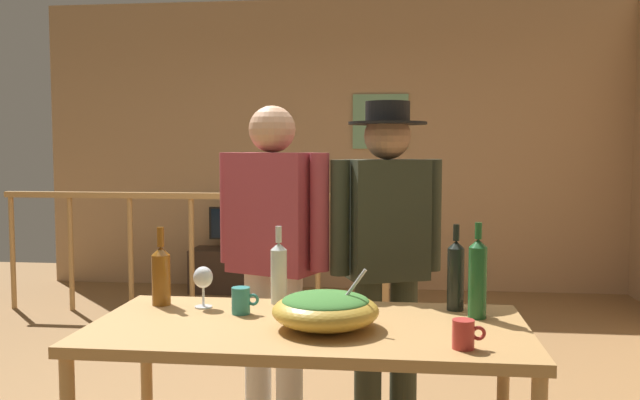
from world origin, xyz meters
TOP-DOWN VIEW (x-y plane):
  - back_wall at (0.00, 3.34)m, footprint 5.84×0.10m
  - framed_picture at (0.49, 3.28)m, footprint 0.54×0.03m
  - stair_railing at (-0.57, 2.07)m, footprint 3.31×0.10m
  - tv_console at (-0.88, 2.99)m, footprint 0.90×0.40m
  - flat_screen_tv at (-0.88, 2.95)m, footprint 0.54×0.12m
  - serving_table at (0.35, -1.01)m, footprint 1.60×0.78m
  - salad_bowl at (0.42, -1.07)m, footprint 0.38×0.38m
  - wine_glass at (-0.11, -0.81)m, footprint 0.08×0.08m
  - wine_bottle_clear at (0.18, -0.70)m, footprint 0.07×0.07m
  - wine_bottle_amber at (-0.29, -0.78)m, footprint 0.08×0.08m
  - wine_bottle_green at (0.97, -0.85)m, footprint 0.07×0.07m
  - wine_bottle_dark at (0.90, -0.73)m, footprint 0.07×0.07m
  - mug_teal at (0.07, -0.89)m, footprint 0.11×0.07m
  - mug_red at (0.89, -1.26)m, footprint 0.11×0.07m
  - person_standing_left at (0.08, -0.26)m, footprint 0.56×0.36m
  - person_standing_right at (0.62, -0.26)m, footprint 0.52×0.36m

SIDE VIEW (x-z plane):
  - tv_console at x=-0.88m, z-range 0.00..0.42m
  - flat_screen_tv at x=-0.88m, z-range 0.46..0.87m
  - stair_railing at x=-0.57m, z-range 0.13..1.21m
  - serving_table at x=0.35m, z-range 0.31..1.07m
  - mug_red at x=0.89m, z-range 0.76..0.86m
  - mug_teal at x=0.07m, z-range 0.76..0.87m
  - salad_bowl at x=0.42m, z-range 0.72..0.94m
  - wine_glass at x=-0.11m, z-range 0.79..0.96m
  - wine_bottle_amber at x=-0.29m, z-range 0.73..1.05m
  - wine_bottle_clear at x=0.18m, z-range 0.73..1.06m
  - wine_bottle_dark at x=0.90m, z-range 0.73..1.08m
  - wine_bottle_green at x=0.97m, z-range 0.73..1.10m
  - person_standing_left at x=0.08m, z-range 0.15..1.75m
  - person_standing_right at x=0.62m, z-range 0.15..1.77m
  - back_wall at x=0.00m, z-range 0.00..2.86m
  - framed_picture at x=0.49m, z-range 1.40..1.93m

